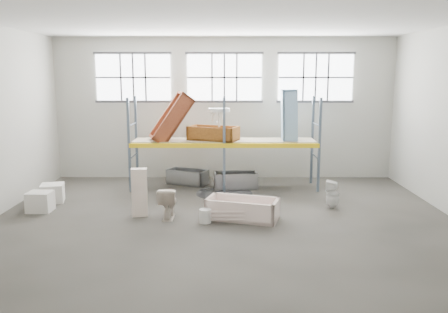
{
  "coord_description": "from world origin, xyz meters",
  "views": [
    {
      "loc": [
        0.05,
        -11.33,
        3.72
      ],
      "look_at": [
        0.0,
        1.5,
        1.4
      ],
      "focal_mm": 36.68,
      "sensor_mm": 36.0,
      "label": 1
    }
  ],
  "objects_px": {
    "toilet_beige": "(168,202)",
    "steel_tub_right": "(236,180)",
    "bathtub_beige": "(242,209)",
    "blue_tub_upright": "(289,115)",
    "cistern_tall": "(140,192)",
    "steel_tub_left": "(188,177)",
    "toilet_white": "(333,194)",
    "carton_near": "(40,202)",
    "rust_tub_flat": "(213,133)",
    "bucket": "(205,216)"
  },
  "relations": [
    {
      "from": "rust_tub_flat",
      "to": "cistern_tall",
      "type": "bearing_deg",
      "value": -121.24
    },
    {
      "from": "bathtub_beige",
      "to": "bucket",
      "type": "xyz_separation_m",
      "value": [
        -0.95,
        -0.34,
        -0.09
      ]
    },
    {
      "from": "toilet_white",
      "to": "carton_near",
      "type": "relative_size",
      "value": 1.25
    },
    {
      "from": "toilet_white",
      "to": "cistern_tall",
      "type": "bearing_deg",
      "value": -64.85
    },
    {
      "from": "bathtub_beige",
      "to": "toilet_beige",
      "type": "distance_m",
      "value": 1.95
    },
    {
      "from": "steel_tub_left",
      "to": "steel_tub_right",
      "type": "distance_m",
      "value": 1.73
    },
    {
      "from": "cistern_tall",
      "to": "blue_tub_upright",
      "type": "bearing_deg",
      "value": 26.58
    },
    {
      "from": "bathtub_beige",
      "to": "carton_near",
      "type": "height_order",
      "value": "carton_near"
    },
    {
      "from": "toilet_white",
      "to": "rust_tub_flat",
      "type": "distance_m",
      "value": 4.37
    },
    {
      "from": "steel_tub_left",
      "to": "steel_tub_right",
      "type": "xyz_separation_m",
      "value": [
        1.64,
        -0.54,
        0.01
      ]
    },
    {
      "from": "toilet_beige",
      "to": "toilet_white",
      "type": "distance_m",
      "value": 4.61
    },
    {
      "from": "cistern_tall",
      "to": "toilet_white",
      "type": "distance_m",
      "value": 5.34
    },
    {
      "from": "toilet_white",
      "to": "steel_tub_left",
      "type": "distance_m",
      "value": 5.16
    },
    {
      "from": "bucket",
      "to": "bathtub_beige",
      "type": "bearing_deg",
      "value": 19.43
    },
    {
      "from": "bathtub_beige",
      "to": "steel_tub_left",
      "type": "xyz_separation_m",
      "value": [
        -1.75,
        3.84,
        -0.02
      ]
    },
    {
      "from": "bathtub_beige",
      "to": "blue_tub_upright",
      "type": "relative_size",
      "value": 1.09
    },
    {
      "from": "cistern_tall",
      "to": "carton_near",
      "type": "distance_m",
      "value": 2.86
    },
    {
      "from": "blue_tub_upright",
      "to": "carton_near",
      "type": "relative_size",
      "value": 2.64
    },
    {
      "from": "bathtub_beige",
      "to": "cistern_tall",
      "type": "relative_size",
      "value": 1.43
    },
    {
      "from": "steel_tub_left",
      "to": "toilet_white",
      "type": "bearing_deg",
      "value": -33.23
    },
    {
      "from": "bathtub_beige",
      "to": "cistern_tall",
      "type": "bearing_deg",
      "value": -168.85
    },
    {
      "from": "toilet_beige",
      "to": "carton_near",
      "type": "bearing_deg",
      "value": -8.26
    },
    {
      "from": "toilet_beige",
      "to": "steel_tub_right",
      "type": "bearing_deg",
      "value": -118.74
    },
    {
      "from": "steel_tub_right",
      "to": "toilet_white",
      "type": "bearing_deg",
      "value": -40.51
    },
    {
      "from": "steel_tub_left",
      "to": "blue_tub_upright",
      "type": "relative_size",
      "value": 0.81
    },
    {
      "from": "rust_tub_flat",
      "to": "carton_near",
      "type": "height_order",
      "value": "rust_tub_flat"
    },
    {
      "from": "steel_tub_right",
      "to": "blue_tub_upright",
      "type": "xyz_separation_m",
      "value": [
        1.73,
        0.07,
        2.14
      ]
    },
    {
      "from": "carton_near",
      "to": "steel_tub_left",
      "type": "bearing_deg",
      "value": 40.31
    },
    {
      "from": "steel_tub_left",
      "to": "rust_tub_flat",
      "type": "xyz_separation_m",
      "value": [
        0.91,
        -0.5,
        1.57
      ]
    },
    {
      "from": "bathtub_beige",
      "to": "bucket",
      "type": "distance_m",
      "value": 1.02
    },
    {
      "from": "toilet_beige",
      "to": "blue_tub_upright",
      "type": "bearing_deg",
      "value": -136.35
    },
    {
      "from": "bathtub_beige",
      "to": "steel_tub_left",
      "type": "bearing_deg",
      "value": 130.85
    },
    {
      "from": "bathtub_beige",
      "to": "steel_tub_right",
      "type": "bearing_deg",
      "value": 108.25
    },
    {
      "from": "cistern_tall",
      "to": "blue_tub_upright",
      "type": "relative_size",
      "value": 0.76
    },
    {
      "from": "cistern_tall",
      "to": "steel_tub_left",
      "type": "distance_m",
      "value": 3.74
    },
    {
      "from": "steel_tub_left",
      "to": "steel_tub_right",
      "type": "bearing_deg",
      "value": -18.24
    },
    {
      "from": "cistern_tall",
      "to": "steel_tub_left",
      "type": "relative_size",
      "value": 0.94
    },
    {
      "from": "bucket",
      "to": "rust_tub_flat",
      "type": "bearing_deg",
      "value": 88.25
    },
    {
      "from": "toilet_beige",
      "to": "toilet_white",
      "type": "bearing_deg",
      "value": -167.34
    },
    {
      "from": "blue_tub_upright",
      "to": "toilet_white",
      "type": "bearing_deg",
      "value": -68.02
    },
    {
      "from": "steel_tub_left",
      "to": "steel_tub_right",
      "type": "relative_size",
      "value": 0.96
    },
    {
      "from": "toilet_beige",
      "to": "cistern_tall",
      "type": "distance_m",
      "value": 0.83
    },
    {
      "from": "steel_tub_left",
      "to": "rust_tub_flat",
      "type": "distance_m",
      "value": 1.88
    },
    {
      "from": "toilet_beige",
      "to": "steel_tub_right",
      "type": "xyz_separation_m",
      "value": [
        1.83,
        3.24,
        -0.16
      ]
    },
    {
      "from": "bathtub_beige",
      "to": "toilet_beige",
      "type": "bearing_deg",
      "value": -165.38
    },
    {
      "from": "steel_tub_right",
      "to": "carton_near",
      "type": "xyz_separation_m",
      "value": [
        -5.42,
        -2.67,
        0.01
      ]
    },
    {
      "from": "bathtub_beige",
      "to": "rust_tub_flat",
      "type": "distance_m",
      "value": 3.77
    },
    {
      "from": "steel_tub_left",
      "to": "carton_near",
      "type": "height_order",
      "value": "carton_near"
    },
    {
      "from": "toilet_beige",
      "to": "cistern_tall",
      "type": "relative_size",
      "value": 0.65
    },
    {
      "from": "cistern_tall",
      "to": "blue_tub_upright",
      "type": "height_order",
      "value": "blue_tub_upright"
    }
  ]
}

